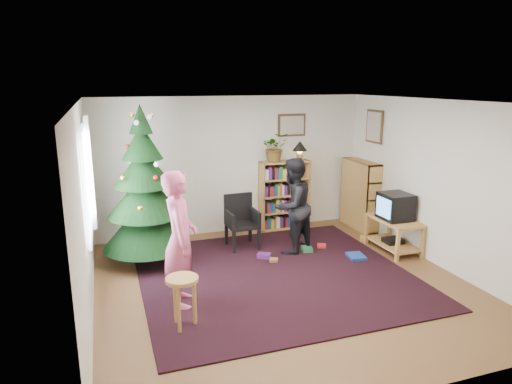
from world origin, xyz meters
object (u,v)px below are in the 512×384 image
object	(u,v)px
bookshelf_right	(360,194)
armchair	(241,219)
potted_plant	(275,147)
table_lamp	(300,147)
crt_tv	(395,206)
christmas_tree	(145,199)
person_standing	(180,239)
person_by_chair	(292,206)
picture_back	(292,125)
picture_right	(375,126)
tv_stand	(394,232)
stool	(182,289)
bookshelf_back	(284,194)

from	to	relation	value
bookshelf_right	armchair	bearing A→B (deg)	96.30
potted_plant	table_lamp	size ratio (longest dim) A/B	1.47
crt_tv	christmas_tree	bearing A→B (deg)	168.08
person_standing	person_by_chair	distance (m)	2.36
armchair	picture_back	bearing A→B (deg)	32.11
picture_right	person_by_chair	xyz separation A→B (m)	(-1.88, -0.66, -1.16)
armchair	person_by_chair	world-z (taller)	person_by_chair
tv_stand	stool	bearing A→B (deg)	-160.60
christmas_tree	crt_tv	xyz separation A→B (m)	(3.91, -0.82, -0.25)
bookshelf_right	person_standing	size ratio (longest dim) A/B	0.75
christmas_tree	person_by_chair	size ratio (longest dim) A/B	1.55
tv_stand	table_lamp	size ratio (longest dim) A/B	2.62
picture_right	stool	distance (m)	4.91
bookshelf_back	christmas_tree	bearing A→B (deg)	-161.22
person_by_chair	potted_plant	size ratio (longest dim) A/B	2.94
crt_tv	potted_plant	size ratio (longest dim) A/B	0.92
potted_plant	stool	bearing A→B (deg)	-126.83
tv_stand	armchair	size ratio (longest dim) A/B	1.05
bookshelf_right	tv_stand	size ratio (longest dim) A/B	1.37
table_lamp	crt_tv	bearing A→B (deg)	-61.19
armchair	person_standing	distance (m)	2.21
bookshelf_back	table_lamp	size ratio (longest dim) A/B	3.57
armchair	potted_plant	distance (m)	1.57
bookshelf_back	bookshelf_right	size ratio (longest dim) A/B	1.00
picture_back	bookshelf_back	xyz separation A→B (m)	(-0.18, -0.14, -1.29)
stool	picture_back	bearing A→B (deg)	50.05
armchair	person_by_chair	bearing A→B (deg)	-38.26
armchair	potted_plant	world-z (taller)	potted_plant
christmas_tree	table_lamp	bearing A→B (deg)	16.99
bookshelf_back	person_standing	world-z (taller)	person_standing
tv_stand	picture_right	bearing A→B (deg)	77.37
potted_plant	crt_tv	bearing A→B (deg)	-49.99
christmas_tree	armchair	bearing A→B (deg)	6.84
tv_stand	crt_tv	bearing A→B (deg)	180.00
christmas_tree	picture_back	bearing A→B (deg)	20.08
potted_plant	person_by_chair	bearing A→B (deg)	-97.71
armchair	table_lamp	xyz separation A→B (m)	(1.39, 0.71, 1.06)
picture_right	person_by_chair	bearing A→B (deg)	-160.72
picture_right	christmas_tree	distance (m)	4.28
christmas_tree	person_standing	distance (m)	1.58
picture_back	bookshelf_right	world-z (taller)	picture_back
tv_stand	person_by_chair	size ratio (longest dim) A/B	0.60
tv_stand	potted_plant	bearing A→B (deg)	130.07
picture_back	stool	world-z (taller)	picture_back
person_standing	person_by_chair	xyz separation A→B (m)	(2.02, 1.21, -0.08)
picture_back	person_by_chair	size ratio (longest dim) A/B	0.35
picture_back	stool	distance (m)	4.40
picture_back	picture_right	size ratio (longest dim) A/B	0.92
stool	table_lamp	distance (m)	4.26
picture_right	table_lamp	distance (m)	1.40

